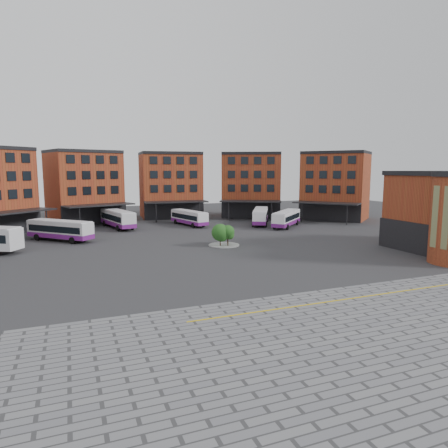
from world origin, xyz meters
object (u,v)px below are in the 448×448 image
object	(u,v)px
tree_island	(224,234)
bus_f	(286,218)
bus_b	(60,230)
bus_c	(118,218)
bus_d	(189,217)
bus_e	(260,216)

from	to	relation	value
tree_island	bus_f	distance (m)	22.23
tree_island	bus_b	bearing A→B (deg)	149.32
bus_c	bus_d	bearing A→B (deg)	-19.55
bus_b	bus_d	world-z (taller)	bus_b
bus_b	bus_d	bearing A→B (deg)	-23.57
bus_c	bus_f	bearing A→B (deg)	-31.87
bus_c	bus_d	world-z (taller)	bus_c
bus_d	bus_e	size ratio (longest dim) A/B	0.96
tree_island	bus_c	world-z (taller)	bus_c
bus_b	bus_e	world-z (taller)	bus_b
bus_b	bus_f	xyz separation A→B (m)	(39.56, 0.41, -0.05)
bus_e	bus_f	world-z (taller)	bus_e
bus_e	bus_d	bearing A→B (deg)	-165.81
bus_c	bus_e	xyz separation A→B (m)	(26.87, -5.15, -0.10)
tree_island	bus_c	bearing A→B (deg)	117.08
bus_c	bus_d	size ratio (longest dim) A/B	1.15
tree_island	bus_e	bearing A→B (deg)	50.99
bus_c	bus_e	bearing A→B (deg)	-23.88
tree_island	bus_e	xyz separation A→B (m)	(14.86, 18.34, -0.08)
bus_b	bus_e	xyz separation A→B (m)	(36.61, 5.44, -0.01)
bus_b	bus_f	bearing A→B (deg)	-44.47
tree_island	bus_b	distance (m)	25.29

